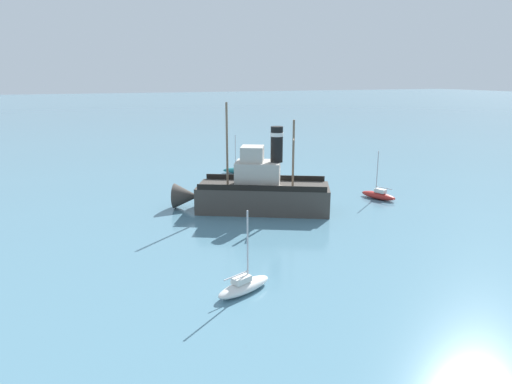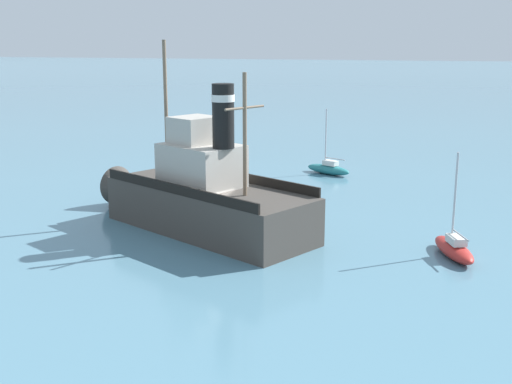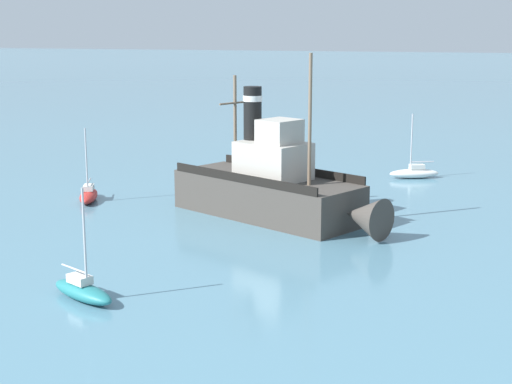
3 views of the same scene
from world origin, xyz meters
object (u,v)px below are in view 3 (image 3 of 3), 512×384
object	(u,v)px
old_tugboat	(274,188)
sailboat_white	(414,173)
sailboat_red	(89,195)
sailboat_teal	(83,290)

from	to	relation	value
old_tugboat	sailboat_white	xyz separation A→B (m)	(-15.17, 6.83, -1.40)
sailboat_red	sailboat_white	xyz separation A→B (m)	(-14.29, 19.82, 0.00)
sailboat_white	old_tugboat	bearing A→B (deg)	-24.25
sailboat_teal	sailboat_red	xyz separation A→B (m)	(-17.12, -9.08, 0.00)
old_tugboat	sailboat_white	distance (m)	16.70
sailboat_white	sailboat_teal	bearing A→B (deg)	-18.88
old_tugboat	sailboat_red	size ratio (longest dim) A/B	2.93
sailboat_teal	sailboat_white	distance (m)	33.20
sailboat_teal	sailboat_white	size ratio (longest dim) A/B	1.00
sailboat_red	old_tugboat	bearing A→B (deg)	86.15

